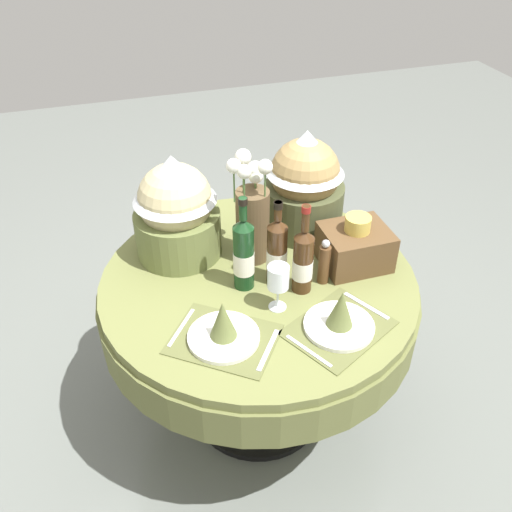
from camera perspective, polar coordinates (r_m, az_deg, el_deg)
The scene contains 13 objects.
ground at distance 2.64m, azimuth 0.20°, elevation -15.02°, with size 8.00×8.00×0.00m, color slate.
dining_table at distance 2.19m, azimuth 0.24°, elevation -4.86°, with size 1.22×1.22×0.75m.
place_setting_left at distance 1.83m, azimuth -3.37°, elevation -7.50°, with size 0.43×0.41×0.16m.
place_setting_right at distance 1.89m, azimuth 8.59°, elevation -6.32°, with size 0.42×0.39×0.16m.
flower_vase at distance 2.10m, azimuth -0.38°, elevation 4.27°, with size 0.17×0.20×0.47m.
wine_bottle_left at distance 1.98m, azimuth 4.84°, elevation -0.44°, with size 0.07×0.07×0.36m.
wine_bottle_centre at distance 1.98m, azimuth -1.27°, elevation 0.23°, with size 0.08×0.08×0.37m.
wine_bottle_right at distance 2.01m, azimuth 2.16°, elevation 0.47°, with size 0.08×0.08×0.34m.
wine_glass_right at distance 1.89m, azimuth 2.30°, elevation -2.30°, with size 0.08×0.08×0.18m.
pepper_mill at distance 2.05m, azimuth 7.00°, elevation -0.69°, with size 0.04×0.04×0.19m.
gift_tub_back_left at distance 2.13m, azimuth -8.24°, elevation 5.21°, with size 0.33×0.33×0.43m.
gift_tub_back_right at distance 2.27m, azimuth 5.02°, elevation 7.79°, with size 0.33×0.33×0.44m.
woven_basket_side_right at distance 2.16m, azimuth 10.11°, elevation 1.06°, with size 0.25×0.22×0.21m.
Camera 1 is at (-0.50, -1.56, 2.07)m, focal length 39.03 mm.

